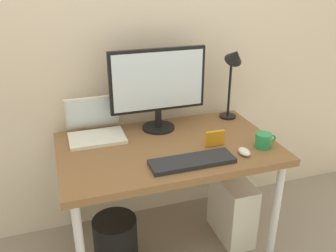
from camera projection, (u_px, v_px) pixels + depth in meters
ground_plane at (168, 245)px, 2.33m from camera, size 6.00×6.00×0.00m
back_wall at (146, 29)px, 2.18m from camera, size 4.40×0.04×2.60m
desk at (168, 156)px, 2.07m from camera, size 1.22×0.74×0.72m
monitor at (158, 85)px, 2.14m from camera, size 0.58×0.20×0.50m
laptop at (95, 127)px, 2.13m from camera, size 0.32×0.28×0.22m
desk_lamp at (234, 67)px, 2.25m from camera, size 0.11×0.16×0.49m
keyboard at (192, 161)px, 1.85m from camera, size 0.44×0.14×0.02m
mouse at (244, 152)px, 1.93m from camera, size 0.06×0.09×0.03m
coffee_mug at (263, 140)px, 2.01m from camera, size 0.12×0.09×0.08m
photo_frame at (215, 138)px, 2.01m from camera, size 0.11×0.02×0.09m
computer_tower at (232, 208)px, 2.35m from camera, size 0.18×0.36×0.42m
wastebasket at (116, 241)px, 2.16m from camera, size 0.26×0.26×0.30m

